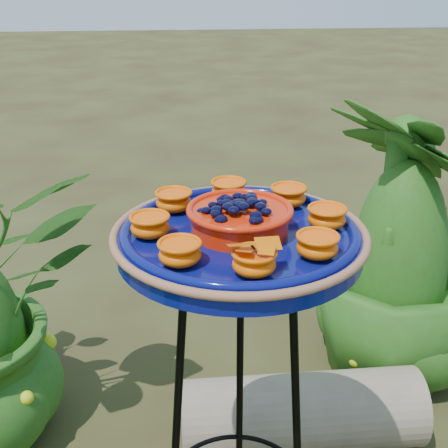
% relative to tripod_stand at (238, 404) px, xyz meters
% --- Properties ---
extents(tripod_stand, '(0.32, 0.33, 0.79)m').
position_rel_tripod_stand_xyz_m(tripod_stand, '(0.00, 0.00, 0.00)').
color(tripod_stand, black).
rests_on(tripod_stand, ground).
extents(feeder_dish, '(0.45, 0.45, 0.09)m').
position_rel_tripod_stand_xyz_m(feeder_dish, '(0.00, -0.00, 0.35)').
color(feeder_dish, '#080E5D').
rests_on(feeder_dish, tripod_stand).
extents(driftwood_log, '(0.65, 0.22, 0.21)m').
position_rel_tripod_stand_xyz_m(driftwood_log, '(0.22, 0.39, -0.37)').
color(driftwood_log, gray).
rests_on(driftwood_log, ground).
extents(shrub_back_right, '(0.68, 0.68, 0.89)m').
position_rel_tripod_stand_xyz_m(shrub_back_right, '(0.55, 0.68, -0.04)').
color(shrub_back_right, '#295416').
rests_on(shrub_back_right, ground).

